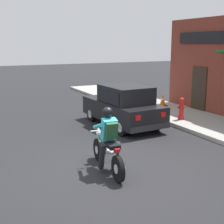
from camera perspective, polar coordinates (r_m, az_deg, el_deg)
ground_plane at (r=8.04m, az=-1.33°, el=-10.24°), size 80.00×80.00×0.00m
sidewalk_curb at (r=13.28m, az=14.05°, el=-1.14°), size 2.60×22.00×0.14m
motorcycle_with_rider at (r=7.66m, az=-0.77°, el=-5.98°), size 0.61×2.02×1.62m
car_hatchback at (r=11.85m, az=2.02°, el=1.06°), size 1.76×3.83×1.57m
fire_hydrant at (r=12.64m, az=12.57°, el=0.59°), size 0.36×0.24×0.88m
traffic_cone at (r=15.27m, az=9.26°, el=2.20°), size 0.36×0.36×0.60m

